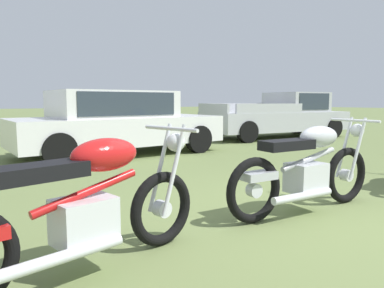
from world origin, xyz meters
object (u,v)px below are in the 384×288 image
motorcycle_silver (307,168)px  pickup_truck_silver (281,115)px  motorcycle_red (85,206)px  car_white (117,119)px

motorcycle_silver → pickup_truck_silver: (6.09, 5.76, 0.27)m
motorcycle_red → pickup_truck_silver: 10.33m
motorcycle_silver → car_white: bearing=93.8°
motorcycle_silver → pickup_truck_silver: pickup_truck_silver is taller
car_white → pickup_truck_silver: 6.12m
car_white → pickup_truck_silver: (6.09, 0.57, -0.05)m
motorcycle_red → car_white: (2.45, 5.23, 0.32)m
motorcycle_silver → motorcycle_red: bearing=-175.3°
car_white → motorcycle_silver: bearing=-91.4°
motorcycle_red → pickup_truck_silver: (8.54, 5.80, 0.27)m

